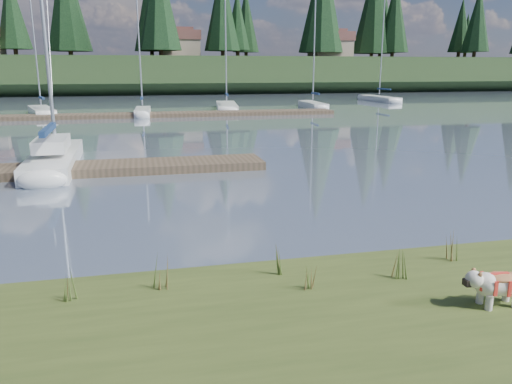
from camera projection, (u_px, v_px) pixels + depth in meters
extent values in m
plane|color=slate|center=(146.00, 117.00, 38.41)|extent=(200.00, 200.00, 0.00)
cube|color=black|center=(141.00, 75.00, 78.44)|extent=(200.00, 20.00, 5.00)
cylinder|color=silver|center=(489.00, 303.00, 7.07)|extent=(0.10, 0.10, 0.21)
cylinder|color=silver|center=(480.00, 296.00, 7.28)|extent=(0.10, 0.10, 0.21)
cylinder|color=silver|center=(506.00, 294.00, 7.35)|extent=(0.10, 0.10, 0.21)
ellipsoid|color=silver|center=(500.00, 284.00, 7.16)|extent=(0.72, 0.39, 0.33)
ellipsoid|color=#A3683D|center=(501.00, 277.00, 7.13)|extent=(0.51, 0.35, 0.12)
ellipsoid|color=silver|center=(474.00, 279.00, 7.06)|extent=(0.26, 0.27, 0.25)
cube|color=black|center=(467.00, 283.00, 7.05)|extent=(0.08, 0.13, 0.10)
cube|color=white|center=(55.00, 161.00, 19.05)|extent=(1.83, 7.01, 0.70)
ellipsoid|color=white|center=(64.00, 148.00, 22.31)|extent=(1.59, 1.95, 0.70)
cylinder|color=silver|center=(41.00, 1.00, 18.23)|extent=(0.14, 0.14, 10.55)
cube|color=navy|center=(48.00, 130.00, 17.77)|extent=(0.31, 3.17, 0.20)
cube|color=white|center=(52.00, 144.00, 18.51)|extent=(1.20, 2.57, 0.45)
cube|color=#4C3D2C|center=(40.00, 171.00, 17.65)|extent=(16.00, 2.00, 0.30)
cube|color=#4C3D2C|center=(172.00, 114.00, 38.81)|extent=(26.00, 2.20, 0.30)
cube|color=white|center=(42.00, 112.00, 40.12)|extent=(3.22, 6.72, 0.70)
ellipsoid|color=white|center=(37.00, 109.00, 42.91)|extent=(1.86, 2.11, 0.70)
cylinder|color=silver|center=(34.00, 38.00, 38.73)|extent=(0.12, 0.12, 10.26)
cube|color=navy|center=(41.00, 98.00, 39.07)|extent=(0.90, 2.57, 0.20)
cube|color=white|center=(143.00, 113.00, 39.52)|extent=(1.34, 5.09, 0.70)
ellipsoid|color=white|center=(144.00, 110.00, 41.92)|extent=(1.15, 1.42, 0.70)
cylinder|color=silver|center=(140.00, 53.00, 38.41)|extent=(0.12, 0.12, 7.95)
cube|color=navy|center=(142.00, 98.00, 38.57)|extent=(0.28, 2.01, 0.20)
cube|color=white|center=(227.00, 107.00, 44.86)|extent=(2.67, 7.68, 0.70)
ellipsoid|color=white|center=(225.00, 104.00, 48.50)|extent=(1.89, 2.25, 0.70)
cylinder|color=silver|center=(226.00, 33.00, 43.32)|extent=(0.12, 0.12, 11.57)
cube|color=navy|center=(227.00, 95.00, 43.59)|extent=(0.59, 2.99, 0.20)
cube|color=white|center=(313.00, 106.00, 46.50)|extent=(1.71, 5.99, 0.70)
ellipsoid|color=white|center=(304.00, 104.00, 49.34)|extent=(1.39, 1.69, 0.70)
cylinder|color=silver|center=(314.00, 49.00, 45.25)|extent=(0.12, 0.12, 9.13)
cube|color=navy|center=(315.00, 93.00, 45.44)|extent=(0.34, 2.36, 0.20)
cube|color=white|center=(379.00, 99.00, 55.99)|extent=(1.94, 7.15, 0.70)
ellipsoid|color=white|center=(364.00, 98.00, 59.29)|extent=(1.63, 2.00, 0.70)
cylinder|color=silver|center=(382.00, 45.00, 54.56)|extent=(0.12, 0.12, 10.56)
cube|color=navy|center=(384.00, 89.00, 54.80)|extent=(0.33, 2.82, 0.20)
cone|color=#475B23|center=(158.00, 273.00, 7.69)|extent=(0.03, 0.03, 0.53)
cone|color=brown|center=(166.00, 278.00, 7.67)|extent=(0.03, 0.03, 0.43)
cone|color=#475B23|center=(162.00, 271.00, 7.73)|extent=(0.03, 0.03, 0.59)
cone|color=brown|center=(167.00, 278.00, 7.72)|extent=(0.03, 0.03, 0.37)
cone|color=#475B23|center=(160.00, 277.00, 7.63)|extent=(0.03, 0.03, 0.48)
cone|color=#475B23|center=(278.00, 261.00, 8.23)|extent=(0.03, 0.03, 0.48)
cone|color=brown|center=(286.00, 265.00, 8.20)|extent=(0.03, 0.03, 0.39)
cone|color=#475B23|center=(281.00, 259.00, 8.27)|extent=(0.03, 0.03, 0.53)
cone|color=brown|center=(287.00, 265.00, 8.25)|extent=(0.03, 0.03, 0.34)
cone|color=#475B23|center=(281.00, 264.00, 8.17)|extent=(0.03, 0.03, 0.43)
cone|color=#475B23|center=(397.00, 261.00, 8.09)|extent=(0.03, 0.03, 0.58)
cone|color=brown|center=(405.00, 266.00, 8.06)|extent=(0.03, 0.03, 0.47)
cone|color=#475B23|center=(399.00, 259.00, 8.13)|extent=(0.03, 0.03, 0.64)
cone|color=brown|center=(405.00, 266.00, 8.12)|extent=(0.03, 0.03, 0.41)
cone|color=#475B23|center=(400.00, 265.00, 8.03)|extent=(0.03, 0.03, 0.53)
cone|color=#475B23|center=(65.00, 286.00, 7.33)|extent=(0.03, 0.03, 0.46)
cone|color=brown|center=(72.00, 290.00, 7.30)|extent=(0.03, 0.03, 0.37)
cone|color=#475B23|center=(69.00, 283.00, 7.37)|extent=(0.03, 0.03, 0.50)
cone|color=brown|center=(75.00, 290.00, 7.35)|extent=(0.03, 0.03, 0.32)
cone|color=#475B23|center=(66.00, 290.00, 7.26)|extent=(0.03, 0.03, 0.41)
cone|color=#475B23|center=(306.00, 276.00, 7.72)|extent=(0.03, 0.03, 0.43)
cone|color=brown|center=(314.00, 280.00, 7.69)|extent=(0.03, 0.03, 0.34)
cone|color=#475B23|center=(309.00, 274.00, 7.76)|extent=(0.03, 0.03, 0.47)
cone|color=brown|center=(315.00, 280.00, 7.74)|extent=(0.03, 0.03, 0.30)
cone|color=#475B23|center=(309.00, 279.00, 7.65)|extent=(0.03, 0.03, 0.38)
cone|color=#475B23|center=(449.00, 246.00, 8.89)|extent=(0.03, 0.03, 0.53)
cone|color=brown|center=(456.00, 249.00, 8.86)|extent=(0.03, 0.03, 0.43)
cone|color=#475B23|center=(451.00, 243.00, 8.93)|extent=(0.03, 0.03, 0.59)
cone|color=brown|center=(456.00, 250.00, 8.91)|extent=(0.03, 0.03, 0.37)
cone|color=#475B23|center=(452.00, 248.00, 8.83)|extent=(0.03, 0.03, 0.48)
cube|color=#33281C|center=(176.00, 286.00, 8.52)|extent=(60.00, 0.50, 0.14)
cylinder|color=#382619|center=(71.00, 52.00, 74.49)|extent=(0.60, 0.60, 1.80)
cone|color=black|center=(67.00, 11.00, 73.07)|extent=(4.84, 4.84, 11.00)
cylinder|color=#382619|center=(161.00, 52.00, 71.66)|extent=(0.60, 0.60, 1.80)
cylinder|color=#382619|center=(238.00, 53.00, 78.06)|extent=(0.60, 0.60, 1.80)
cone|color=black|center=(237.00, 20.00, 76.86)|extent=(3.96, 3.96, 9.00)
cylinder|color=#382619|center=(321.00, 53.00, 79.01)|extent=(0.60, 0.60, 1.80)
cylinder|color=#382619|center=(392.00, 54.00, 84.90)|extent=(0.60, 0.60, 1.80)
cone|color=black|center=(395.00, 15.00, 83.37)|extent=(5.28, 5.28, 12.00)
cylinder|color=#382619|center=(474.00, 54.00, 83.96)|extent=(0.60, 0.60, 1.80)
cone|color=black|center=(478.00, 19.00, 82.60)|extent=(4.62, 4.62, 10.50)
cube|color=gray|center=(179.00, 49.00, 76.91)|extent=(6.00, 5.00, 2.80)
cube|color=brown|center=(179.00, 35.00, 76.41)|extent=(6.30, 5.30, 1.40)
cube|color=brown|center=(178.00, 30.00, 76.21)|extent=(4.20, 3.60, 0.70)
cube|color=gray|center=(330.00, 50.00, 80.27)|extent=(6.00, 5.00, 2.80)
cube|color=brown|center=(331.00, 37.00, 79.76)|extent=(6.30, 5.30, 1.40)
cube|color=brown|center=(331.00, 31.00, 79.56)|extent=(4.20, 3.60, 0.70)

